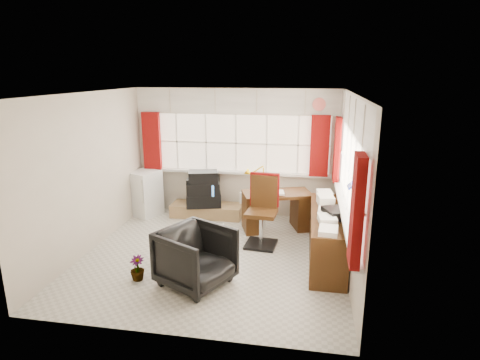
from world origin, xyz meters
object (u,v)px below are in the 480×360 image
object	(u,v)px
desk_lamp	(263,173)
mini_fridge	(145,193)
credenza	(327,235)
radiator	(254,213)
tv_bench	(207,210)
crt_tv	(204,191)
task_chair	(263,207)
office_chair	(196,257)
desk	(277,209)

from	to	relation	value
desk_lamp	mini_fridge	distance (m)	2.48
desk_lamp	credenza	bearing A→B (deg)	-47.48
radiator	tv_bench	distance (m)	1.08
crt_tv	task_chair	bearing A→B (deg)	-40.33
credenza	tv_bench	world-z (taller)	credenza
desk_lamp	mini_fridge	world-z (taller)	desk_lamp
office_chair	crt_tv	size ratio (longest dim) A/B	1.29
office_chair	mini_fridge	bearing A→B (deg)	62.57
tv_bench	mini_fridge	size ratio (longest dim) A/B	1.57
desk_lamp	radiator	size ratio (longest dim) A/B	0.71
task_chair	crt_tv	size ratio (longest dim) A/B	1.76
desk_lamp	radiator	xyz separation A→B (m)	(-0.15, -0.08, -0.75)
desk_lamp	credenza	xyz separation A→B (m)	(1.12, -1.23, -0.62)
radiator	credenza	xyz separation A→B (m)	(1.28, -1.15, 0.14)
desk_lamp	mini_fridge	bearing A→B (deg)	175.30
radiator	crt_tv	xyz separation A→B (m)	(-1.06, 0.39, 0.27)
desk_lamp	crt_tv	world-z (taller)	desk_lamp
radiator	mini_fridge	xyz separation A→B (m)	(-2.25, 0.28, 0.19)
desk_lamp	credenza	size ratio (longest dim) A/B	0.23
desk	desk_lamp	distance (m)	0.69
radiator	mini_fridge	distance (m)	2.27
task_chair	tv_bench	world-z (taller)	task_chair
radiator	credenza	bearing A→B (deg)	-41.90
office_chair	mini_fridge	xyz separation A→B (m)	(-1.77, 2.51, 0.05)
desk	crt_tv	bearing A→B (deg)	163.05
desk	office_chair	bearing A→B (deg)	-112.54
desk	task_chair	world-z (taller)	task_chair
task_chair	desk	bearing A→B (deg)	74.87
desk_lamp	radiator	distance (m)	0.77
task_chair	tv_bench	distance (m)	1.73
desk	credenza	size ratio (longest dim) A/B	0.67
desk	crt_tv	size ratio (longest dim) A/B	1.98
task_chair	crt_tv	bearing A→B (deg)	139.67
office_chair	crt_tv	distance (m)	2.69
task_chair	tv_bench	xyz separation A→B (m)	(-1.25, 1.09, -0.51)
desk_lamp	tv_bench	bearing A→B (deg)	165.72
credenza	crt_tv	world-z (taller)	credenza
task_chair	crt_tv	distance (m)	1.72
crt_tv	mini_fridge	xyz separation A→B (m)	(-1.19, -0.12, -0.08)
task_chair	office_chair	size ratio (longest dim) A/B	1.37
office_chair	mini_fridge	world-z (taller)	mini_fridge
desk_lamp	tv_bench	world-z (taller)	desk_lamp
task_chair	desk_lamp	bearing A→B (deg)	96.66
desk	office_chair	xyz separation A→B (m)	(-0.90, -2.17, 0.01)
crt_tv	mini_fridge	distance (m)	1.20
office_chair	radiator	distance (m)	2.28
radiator	mini_fridge	world-z (taller)	mini_fridge
desk	task_chair	xyz separation A→B (m)	(-0.18, -0.66, 0.24)
desk_lamp	desk	bearing A→B (deg)	-27.14
office_chair	radiator	xyz separation A→B (m)	(0.48, 2.23, -0.14)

